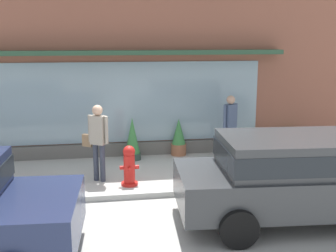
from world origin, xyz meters
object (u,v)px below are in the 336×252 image
pedestrian_with_handbag (98,137)px  potted_plant_doorstep (291,138)px  potted_plant_corner_tall (179,138)px  parked_car_dark_gray (299,174)px  pedestrian_passerby (230,122)px  fire_hydrant (129,166)px  potted_plant_near_hydrant (132,139)px  potted_plant_window_center (260,140)px

pedestrian_with_handbag → potted_plant_doorstep: 5.80m
potted_plant_doorstep → potted_plant_corner_tall: (-3.29, 0.04, 0.12)m
parked_car_dark_gray → pedestrian_with_handbag: bearing=145.7°
potted_plant_doorstep → potted_plant_corner_tall: 3.29m
pedestrian_passerby → fire_hydrant: bearing=-178.2°
potted_plant_doorstep → potted_plant_near_hydrant: 4.60m
potted_plant_corner_tall → pedestrian_with_handbag: bearing=-140.2°
pedestrian_with_handbag → potted_plant_near_hydrant: pedestrian_with_handbag is taller
fire_hydrant → potted_plant_window_center: bearing=29.6°
fire_hydrant → potted_plant_doorstep: fire_hydrant is taller
potted_plant_doorstep → pedestrian_passerby: bearing=-166.0°
potted_plant_doorstep → potted_plant_near_hydrant: potted_plant_near_hydrant is taller
pedestrian_passerby → potted_plant_corner_tall: (-1.29, 0.54, -0.52)m
pedestrian_passerby → potted_plant_doorstep: 2.16m
potted_plant_corner_tall → potted_plant_window_center: potted_plant_corner_tall is taller
potted_plant_near_hydrant → potted_plant_window_center: bearing=3.5°
potted_plant_near_hydrant → potted_plant_doorstep: bearing=2.6°
parked_car_dark_gray → potted_plant_corner_tall: bearing=109.6°
fire_hydrant → potted_plant_window_center: 4.45m
potted_plant_window_center → fire_hydrant: bearing=-150.4°
potted_plant_window_center → parked_car_dark_gray: bearing=-103.4°
fire_hydrant → potted_plant_corner_tall: (1.52, 2.23, 0.05)m
pedestrian_passerby → potted_plant_doorstep: pedestrian_passerby is taller
fire_hydrant → potted_plant_window_center: fire_hydrant is taller
potted_plant_corner_tall → potted_plant_near_hydrant: bearing=-169.0°
fire_hydrant → pedestrian_passerby: size_ratio=0.53×
potted_plant_near_hydrant → pedestrian_with_handbag: bearing=-119.6°
pedestrian_with_handbag → potted_plant_doorstep: size_ratio=2.55×
pedestrian_with_handbag → potted_plant_doorstep: bearing=-128.6°
fire_hydrant → potted_plant_doorstep: (4.81, 2.19, -0.07)m
pedestrian_passerby → potted_plant_corner_tall: 1.49m
pedestrian_passerby → potted_plant_near_hydrant: size_ratio=1.49×
fire_hydrant → potted_plant_window_center: (3.87, 2.20, -0.12)m
fire_hydrant → pedestrian_with_handbag: pedestrian_with_handbag is taller
pedestrian_passerby → potted_plant_corner_tall: bearing=128.2°
pedestrian_with_handbag → pedestrian_passerby: size_ratio=1.02×
pedestrian_passerby → potted_plant_window_center: size_ratio=2.74×
pedestrian_passerby → potted_plant_near_hydrant: bearing=144.5°
pedestrian_passerby → potted_plant_window_center: (1.06, 0.51, -0.69)m
pedestrian_passerby → potted_plant_window_center: 1.36m
potted_plant_window_center → pedestrian_passerby: bearing=-154.4°
pedestrian_with_handbag → potted_plant_doorstep: pedestrian_with_handbag is taller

